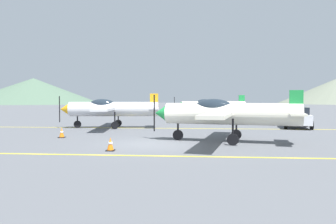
{
  "coord_description": "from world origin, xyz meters",
  "views": [
    {
      "loc": [
        2.31,
        -15.51,
        2.25
      ],
      "look_at": [
        0.15,
        10.0,
        1.2
      ],
      "focal_mm": 33.3,
      "sensor_mm": 36.0,
      "label": 1
    }
  ],
  "objects_px": {
    "airplane_mid": "(110,109)",
    "traffic_cone_front": "(62,133)",
    "airplane_near": "(225,113)",
    "traffic_cone_side": "(110,144)",
    "car_sedan": "(297,117)",
    "airplane_far": "(211,106)"
  },
  "relations": [
    {
      "from": "car_sedan",
      "to": "traffic_cone_front",
      "type": "height_order",
      "value": "car_sedan"
    },
    {
      "from": "airplane_mid",
      "to": "car_sedan",
      "type": "xyz_separation_m",
      "value": [
        14.69,
        1.34,
        -0.68
      ]
    },
    {
      "from": "airplane_mid",
      "to": "traffic_cone_front",
      "type": "xyz_separation_m",
      "value": [
        -1.13,
        -6.44,
        -1.23
      ]
    },
    {
      "from": "airplane_near",
      "to": "traffic_cone_front",
      "type": "bearing_deg",
      "value": 173.44
    },
    {
      "from": "traffic_cone_side",
      "to": "traffic_cone_front",
      "type": "bearing_deg",
      "value": 133.41
    },
    {
      "from": "airplane_near",
      "to": "traffic_cone_side",
      "type": "distance_m",
      "value": 6.3
    },
    {
      "from": "airplane_near",
      "to": "airplane_mid",
      "type": "relative_size",
      "value": 1.0
    },
    {
      "from": "car_sedan",
      "to": "airplane_far",
      "type": "bearing_deg",
      "value": 128.21
    },
    {
      "from": "airplane_mid",
      "to": "traffic_cone_front",
      "type": "bearing_deg",
      "value": -99.92
    },
    {
      "from": "airplane_far",
      "to": "traffic_cone_front",
      "type": "height_order",
      "value": "airplane_far"
    },
    {
      "from": "airplane_near",
      "to": "car_sedan",
      "type": "height_order",
      "value": "airplane_near"
    },
    {
      "from": "airplane_mid",
      "to": "airplane_far",
      "type": "bearing_deg",
      "value": 48.45
    },
    {
      "from": "traffic_cone_front",
      "to": "airplane_near",
      "type": "bearing_deg",
      "value": -6.56
    },
    {
      "from": "airplane_far",
      "to": "traffic_cone_front",
      "type": "bearing_deg",
      "value": -120.85
    },
    {
      "from": "airplane_far",
      "to": "traffic_cone_side",
      "type": "relative_size",
      "value": 15.22
    },
    {
      "from": "airplane_near",
      "to": "traffic_cone_front",
      "type": "relative_size",
      "value": 15.26
    },
    {
      "from": "traffic_cone_side",
      "to": "airplane_near",
      "type": "bearing_deg",
      "value": 31.81
    },
    {
      "from": "airplane_near",
      "to": "airplane_far",
      "type": "distance_m",
      "value": 16.92
    },
    {
      "from": "car_sedan",
      "to": "airplane_mid",
      "type": "bearing_deg",
      "value": -174.77
    },
    {
      "from": "airplane_far",
      "to": "car_sedan",
      "type": "relative_size",
      "value": 1.96
    },
    {
      "from": "airplane_mid",
      "to": "airplane_far",
      "type": "height_order",
      "value": "same"
    },
    {
      "from": "airplane_near",
      "to": "traffic_cone_side",
      "type": "relative_size",
      "value": 15.26
    }
  ]
}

